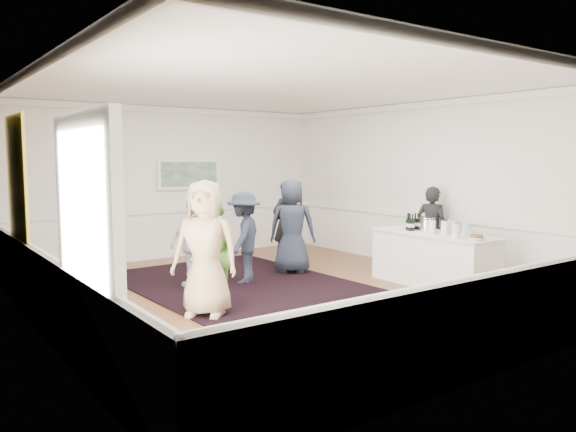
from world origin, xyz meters
TOP-DOWN VIEW (x-y plane):
  - floor at (0.00, 0.00)m, footprint 8.00×8.00m
  - ceiling at (0.00, 0.00)m, footprint 7.00×8.00m
  - wall_left at (-3.50, 0.00)m, footprint 0.02×8.00m
  - wall_right at (3.50, 0.00)m, footprint 0.02×8.00m
  - wall_back at (0.00, 4.00)m, footprint 7.00×0.02m
  - wall_front at (0.00, -4.00)m, footprint 7.00×0.02m
  - wainscoting at (0.00, 0.00)m, footprint 7.00×8.00m
  - mirror at (-3.45, 1.30)m, footprint 0.05×1.25m
  - doorway at (-3.45, -1.90)m, footprint 0.10×1.78m
  - landscape_painting at (0.40, 3.95)m, footprint 1.44×0.06m
  - area_rug at (-0.17, 1.03)m, footprint 3.42×4.42m
  - serving_table at (2.46, -1.05)m, footprint 0.83×2.19m
  - bartender at (3.20, -0.37)m, footprint 0.56×0.68m
  - guest_tan at (-1.49, -0.47)m, footprint 1.05×1.05m
  - guest_green at (-1.24, -0.22)m, footprint 0.73×0.86m
  - guest_lilac at (-0.87, 1.13)m, footprint 0.88×0.41m
  - guest_dark_a at (-0.04, 0.94)m, footprint 1.14×1.11m
  - guest_dark_b at (1.45, 1.81)m, footprint 0.64×0.45m
  - guest_navy at (1.13, 1.15)m, footprint 1.00×0.98m
  - wine_bottles at (2.46, -0.59)m, footprint 0.35×0.22m
  - juice_pitchers at (2.42, -1.39)m, footprint 0.43×0.66m
  - ice_bucket at (2.46, -0.89)m, footprint 0.26×0.26m
  - nut_bowl at (2.36, -1.95)m, footprint 0.24×0.24m

SIDE VIEW (x-z plane):
  - floor at x=0.00m, z-range 0.00..0.00m
  - area_rug at x=-0.17m, z-range 0.00..0.02m
  - serving_table at x=2.46m, z-range 0.00..0.89m
  - wainscoting at x=0.00m, z-range 0.00..1.00m
  - guest_lilac at x=-0.87m, z-range 0.00..1.47m
  - guest_green at x=-1.24m, z-range 0.00..1.56m
  - guest_dark_a at x=-0.04m, z-range 0.00..1.57m
  - bartender at x=3.20m, z-range 0.00..1.62m
  - guest_dark_b at x=1.45m, z-range 0.00..1.68m
  - guest_navy at x=1.13m, z-range 0.00..1.74m
  - nut_bowl at x=2.36m, z-range 0.88..0.96m
  - guest_tan at x=-1.49m, z-range 0.00..1.85m
  - ice_bucket at x=2.46m, z-range 0.88..1.12m
  - juice_pitchers at x=2.42m, z-range 0.89..1.13m
  - wine_bottles at x=2.46m, z-range 0.89..1.20m
  - doorway at x=-3.45m, z-range 0.14..2.70m
  - wall_left at x=-3.50m, z-range 0.00..3.20m
  - wall_right at x=3.50m, z-range 0.00..3.20m
  - wall_back at x=0.00m, z-range 0.00..3.20m
  - wall_front at x=0.00m, z-range 0.00..3.20m
  - landscape_painting at x=0.40m, z-range 1.45..2.11m
  - mirror at x=-3.45m, z-range 0.88..2.73m
  - ceiling at x=0.00m, z-range 3.19..3.21m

